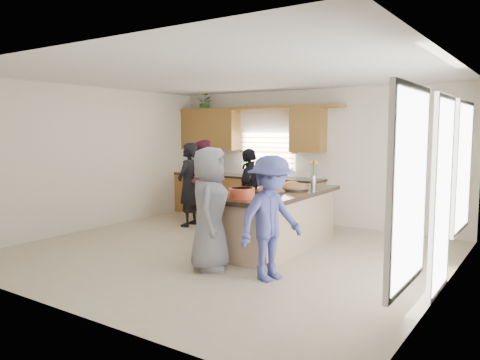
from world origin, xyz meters
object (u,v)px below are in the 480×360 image
Objects in this scene: woman_right_back at (271,218)px; salad_bowl at (242,193)px; island at (277,221)px; woman_left_mid at (203,182)px; woman_left_back at (188,185)px; woman_left_front at (250,193)px; woman_right_front at (210,209)px.

salad_bowl is at bearing 72.62° from woman_right_back.
island is 2.53m from woman_left_mid.
woman_left_front is at bearing 71.70° from woman_left_back.
woman_left_front is (1.56, -0.11, -0.04)m from woman_left_back.
salad_bowl is (-0.03, -1.00, 0.58)m from island.
island is 1.68× the size of woman_left_front.
woman_left_back is 1.04× the size of woman_left_front.
woman_left_mid reaches higher than woman_left_front.
woman_right_back is at bearing 22.81° from woman_left_front.
island is 1.56× the size of woman_left_mid.
woman_left_mid reaches higher than woman_left_back.
woman_left_front is 2.12m from woman_right_front.
woman_left_back is 0.99× the size of woman_right_front.
woman_left_front is at bearing 149.37° from island.
woman_right_front reaches higher than woman_left_front.
woman_right_back is 0.95m from woman_right_front.
woman_left_mid is 1.02× the size of woman_right_front.
woman_left_front reaches higher than salad_bowl.
salad_bowl is at bearing 42.17° from woman_left_back.
woman_right_back is (3.15, -2.06, -0.04)m from woman_left_back.
woman_right_front is at bearing 1.35° from woman_left_front.
woman_left_back is at bearing -28.84° from woman_left_mid.
island is 1.59× the size of woman_right_front.
woman_left_back is 3.07m from woman_right_front.
woman_left_mid is at bearing 12.05° from woman_right_front.
woman_left_front is 0.95× the size of woman_right_front.
salad_bowl is 0.95m from woman_right_back.
woman_right_front reaches higher than woman_right_back.
woman_left_back is 3.77m from woman_right_back.
island is 1.03m from woman_left_front.
woman_right_front is (-0.17, -0.55, -0.18)m from salad_bowl.
woman_right_back is at bearing -114.09° from woman_right_front.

